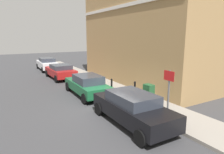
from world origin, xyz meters
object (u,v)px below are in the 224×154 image
Objects in this scene: bollard_far_kerb at (112,86)px; car_black at (132,108)px; car_green at (87,85)px; utility_cabinet at (149,95)px; bollard_near_cabinet at (135,89)px; car_white at (47,64)px; street_sign at (169,88)px; car_red at (61,71)px.

car_black is at bearing -108.23° from bollard_far_kerb.
car_green is at bearing 142.95° from bollard_far_kerb.
utility_cabinet reaches higher than bollard_near_cabinet.
car_white is at bearing 1.30° from car_green.
bollard_near_cabinet is at bearing -60.08° from bollard_far_kerb.
car_white is 1.94× the size of street_sign.
car_white is 17.66m from street_sign.
street_sign is at bearing -165.16° from car_green.
car_red is at bearing 0.17° from car_black.
car_green reaches higher than utility_cabinet.
bollard_near_cabinet is 1.00× the size of bollard_far_kerb.
car_red is at bearing 1.14° from car_green.
car_red is 1.84× the size of street_sign.
car_red reaches higher than bollard_far_kerb.
car_red is at bearing -178.38° from car_white.
car_black is at bearing -147.55° from utility_cabinet.
car_white is 4.28× the size of bollard_near_cabinet.
car_red is at bearing 103.60° from bollard_near_cabinet.
car_green is at bearing 131.39° from bollard_near_cabinet.
car_green reaches higher than bollard_near_cabinet.
bollard_far_kerb is (-0.82, 1.43, 0.00)m from bollard_near_cabinet.
car_black is 2.49m from utility_cabinet.
car_black is 1.86m from street_sign.
car_red reaches higher than bollard_near_cabinet.
car_white is at bearing -1.19° from car_red.
street_sign reaches higher than utility_cabinet.
street_sign reaches higher than car_red.
car_white is at bearing 0.35° from car_black.
car_black reaches higher than bollard_near_cabinet.
car_red is at bearing 100.00° from bollard_far_kerb.
car_white is 4.28× the size of bollard_far_kerb.
car_black is 5.16m from car_green.
car_green is 4.33m from utility_cabinet.
street_sign is at bearing -107.14° from utility_cabinet.
utility_cabinet is at bearing -171.10° from car_white.
car_green is 1.04× the size of car_red.
bollard_far_kerb is at bearing 91.12° from street_sign.
car_white is at bearing 98.50° from bollard_near_cabinet.
utility_cabinet is at bearing -56.92° from car_black.
car_black is 16.88m from car_white.
car_black is at bearing 154.47° from street_sign.
street_sign is at bearing -101.93° from bollard_near_cabinet.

